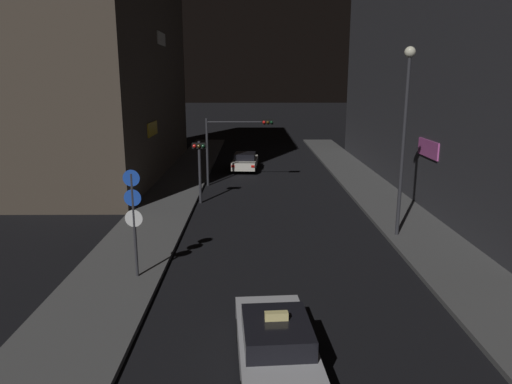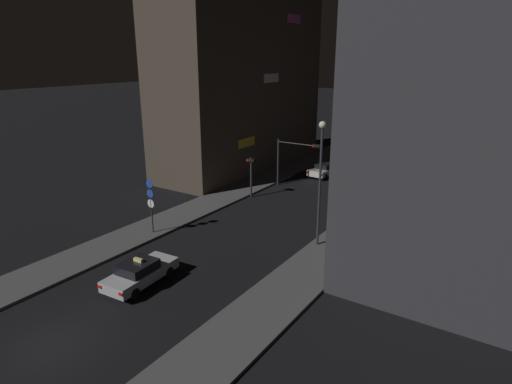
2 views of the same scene
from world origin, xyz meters
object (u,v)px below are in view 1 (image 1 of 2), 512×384
Objects in this scene: far_car at (245,161)px; traffic_light_left_kerb at (199,159)px; traffic_light_overhead at (235,136)px; street_lamp_near_block at (405,118)px; taxi at (276,344)px; sign_pole_left at (134,214)px.

traffic_light_left_kerb is (-2.47, -10.24, 1.87)m from far_car.
street_lamp_near_block is (7.73, -11.00, 2.04)m from traffic_light_overhead.
taxi is 21.20m from traffic_light_overhead.
taxi is at bearing -121.05° from street_lamp_near_block.
street_lamp_near_block is at bearing 58.95° from taxi.
taxi is 12.53m from street_lamp_near_block.
sign_pole_left is 0.47× the size of street_lamp_near_block.
sign_pole_left is at bearing -156.92° from street_lamp_near_block.
far_car is 6.18m from traffic_light_overhead.
far_car is at bearing 76.46° from traffic_light_left_kerb.
taxi is 1.18× the size of sign_pole_left.
traffic_light_overhead is (-0.61, -5.56, 2.64)m from far_car.
traffic_light_left_kerb is 10.93m from sign_pole_left.
traffic_light_overhead reaches higher than traffic_light_left_kerb.
traffic_light_overhead is 15.85m from sign_pole_left.
sign_pole_left is (-2.95, -15.55, -0.89)m from traffic_light_overhead.
taxi is 1.00× the size of traffic_light_overhead.
taxi is 0.56× the size of street_lamp_near_block.
far_car is 1.26× the size of traffic_light_left_kerb.
traffic_light_left_kerb is (-3.59, 16.29, 1.87)m from taxi.
far_car is 10.69m from traffic_light_left_kerb.
street_lamp_near_block is (6.00, 9.96, 4.67)m from taxi.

